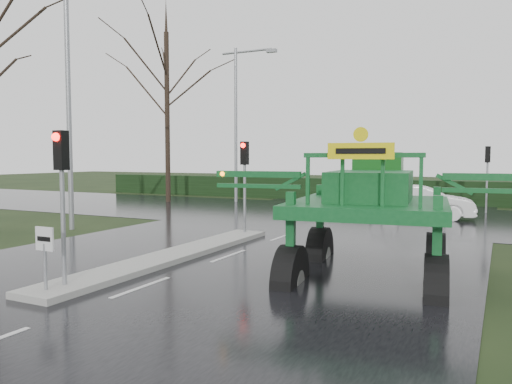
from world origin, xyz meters
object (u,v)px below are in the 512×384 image
at_px(white_sedan, 422,219).
at_px(traffic_signal_far, 487,164).
at_px(traffic_signal_near, 61,174).
at_px(street_light_left_far, 240,110).
at_px(street_light_left_near, 74,81).
at_px(crop_sprayer, 293,192).
at_px(keep_left_sign, 45,248).
at_px(traffic_signal_mid, 245,167).

bearing_deg(white_sedan, traffic_signal_far, -40.67).
bearing_deg(traffic_signal_near, street_light_left_far, 108.17).
height_order(street_light_left_near, crop_sprayer, street_light_left_near).
relative_size(keep_left_sign, white_sedan, 0.28).
bearing_deg(white_sedan, keep_left_sign, 157.66).
relative_size(keep_left_sign, traffic_signal_near, 0.38).
bearing_deg(traffic_signal_far, crop_sprayer, 78.31).
bearing_deg(crop_sprayer, traffic_signal_mid, 120.73).
bearing_deg(traffic_signal_far, keep_left_sign, 70.07).
distance_m(traffic_signal_far, white_sedan, 5.39).
bearing_deg(street_light_left_far, street_light_left_near, -90.00).
bearing_deg(traffic_signal_mid, street_light_left_far, 118.86).
bearing_deg(crop_sprayer, street_light_left_far, 114.84).
bearing_deg(street_light_left_near, street_light_left_far, 90.00).
height_order(crop_sprayer, white_sedan, crop_sprayer).
height_order(traffic_signal_far, white_sedan, traffic_signal_far).
distance_m(keep_left_sign, traffic_signal_far, 22.93).
bearing_deg(crop_sprayer, white_sedan, 79.04).
distance_m(street_light_left_near, white_sedan, 16.81).
xyz_separation_m(street_light_left_far, crop_sprayer, (11.00, -17.85, -3.86)).
bearing_deg(traffic_signal_far, traffic_signal_near, 69.64).
xyz_separation_m(traffic_signal_mid, street_light_left_far, (-6.89, 12.51, 3.40)).
bearing_deg(keep_left_sign, traffic_signal_near, 90.00).
bearing_deg(keep_left_sign, street_light_left_far, 107.78).
distance_m(traffic_signal_near, traffic_signal_far, 22.42).
bearing_deg(white_sedan, crop_sprayer, 169.71).
height_order(keep_left_sign, white_sedan, keep_left_sign).
relative_size(street_light_left_near, crop_sprayer, 1.25).
xyz_separation_m(traffic_signal_near, crop_sprayer, (4.10, 3.16, -0.46)).
relative_size(traffic_signal_near, street_light_left_near, 0.35).
relative_size(keep_left_sign, street_light_left_near, 0.14).
bearing_deg(traffic_signal_mid, keep_left_sign, -90.00).
xyz_separation_m(street_light_left_near, crop_sprayer, (11.00, -3.85, -3.86)).
xyz_separation_m(traffic_signal_near, traffic_signal_mid, (0.00, 8.50, 0.00)).
xyz_separation_m(keep_left_sign, traffic_signal_near, (0.00, 0.49, 1.53)).
relative_size(traffic_signal_mid, traffic_signal_far, 1.00).
bearing_deg(keep_left_sign, traffic_signal_far, 70.07).
height_order(traffic_signal_near, traffic_signal_far, same).
distance_m(crop_sprayer, white_sedan, 14.16).
relative_size(keep_left_sign, traffic_signal_mid, 0.38).
distance_m(keep_left_sign, traffic_signal_near, 1.61).
bearing_deg(traffic_signal_far, street_light_left_near, 43.63).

